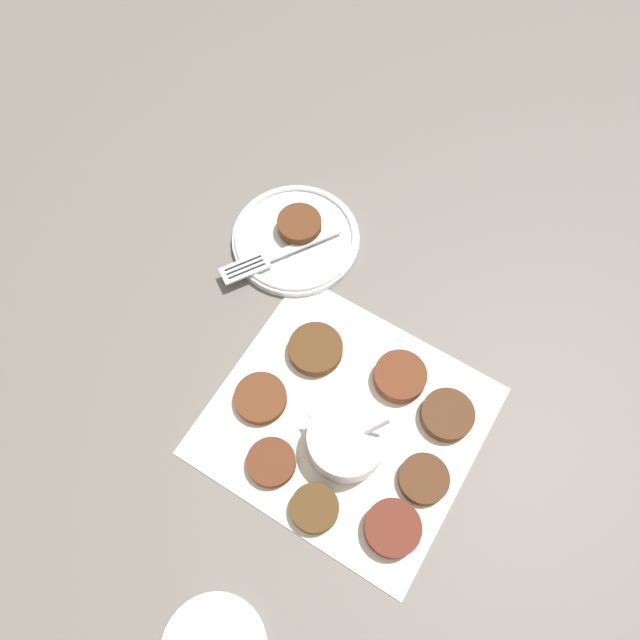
# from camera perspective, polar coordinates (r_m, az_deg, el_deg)

# --- Properties ---
(ground_plane) EXTENTS (4.00, 4.00, 0.00)m
(ground_plane) POSITION_cam_1_polar(r_m,az_deg,el_deg) (0.83, 1.53, -10.44)
(ground_plane) COLOR #605B56
(napkin) EXTENTS (0.34, 0.31, 0.00)m
(napkin) POSITION_cam_1_polar(r_m,az_deg,el_deg) (0.83, 2.53, -9.27)
(napkin) COLOR silver
(napkin) RESTS_ON ground_plane
(sauce_bowl) EXTENTS (0.11, 0.10, 0.09)m
(sauce_bowl) POSITION_cam_1_polar(r_m,az_deg,el_deg) (0.80, 2.37, -10.98)
(sauce_bowl) COLOR silver
(sauce_bowl) RESTS_ON napkin
(fritter_0) EXTENTS (0.07, 0.07, 0.01)m
(fritter_0) POSITION_cam_1_polar(r_m,az_deg,el_deg) (0.83, -5.45, -7.13)
(fritter_0) COLOR #58301B
(fritter_0) RESTS_ON napkin
(fritter_1) EXTENTS (0.07, 0.07, 0.02)m
(fritter_1) POSITION_cam_1_polar(r_m,az_deg,el_deg) (0.79, 6.65, -18.39)
(fritter_1) COLOR #59281D
(fritter_1) RESTS_ON napkin
(fritter_2) EXTENTS (0.07, 0.07, 0.02)m
(fritter_2) POSITION_cam_1_polar(r_m,az_deg,el_deg) (0.84, 7.32, -5.15)
(fritter_2) COLOR #5B2F1B
(fritter_2) RESTS_ON napkin
(fritter_3) EXTENTS (0.06, 0.06, 0.02)m
(fritter_3) POSITION_cam_1_polar(r_m,az_deg,el_deg) (0.79, -0.50, -16.83)
(fritter_3) COLOR #4B331A
(fritter_3) RESTS_ON napkin
(fritter_4) EXTENTS (0.06, 0.06, 0.01)m
(fritter_4) POSITION_cam_1_polar(r_m,az_deg,el_deg) (0.81, 9.46, -14.14)
(fritter_4) COLOR #4A2D1B
(fritter_4) RESTS_ON napkin
(fritter_5) EXTENTS (0.06, 0.06, 0.01)m
(fritter_5) POSITION_cam_1_polar(r_m,az_deg,el_deg) (0.81, -4.47, -12.85)
(fritter_5) COLOR #562C1B
(fritter_5) RESTS_ON napkin
(fritter_6) EXTENTS (0.07, 0.07, 0.02)m
(fritter_6) POSITION_cam_1_polar(r_m,az_deg,el_deg) (0.85, -0.41, -2.67)
(fritter_6) COLOR #4C3119
(fritter_6) RESTS_ON napkin
(fritter_7) EXTENTS (0.07, 0.07, 0.02)m
(fritter_7) POSITION_cam_1_polar(r_m,az_deg,el_deg) (0.83, 11.56, -8.50)
(fritter_7) COLOR #4C2E1C
(fritter_7) RESTS_ON napkin
(serving_plate) EXTENTS (0.19, 0.19, 0.02)m
(serving_plate) POSITION_cam_1_polar(r_m,az_deg,el_deg) (0.93, -2.23, 7.46)
(serving_plate) COLOR silver
(serving_plate) RESTS_ON ground_plane
(fritter_on_plate) EXTENTS (0.07, 0.07, 0.02)m
(fritter_on_plate) POSITION_cam_1_polar(r_m,az_deg,el_deg) (0.93, -1.90, 8.73)
(fritter_on_plate) COLOR #512D19
(fritter_on_plate) RESTS_ON serving_plate
(fork) EXTENTS (0.12, 0.17, 0.00)m
(fork) POSITION_cam_1_polar(r_m,az_deg,el_deg) (0.91, -4.72, 5.65)
(fork) COLOR silver
(fork) RESTS_ON serving_plate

